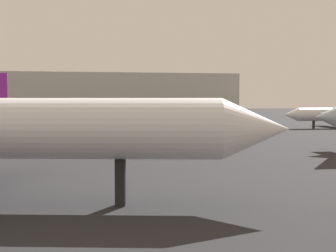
{
  "coord_description": "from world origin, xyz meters",
  "views": [
    {
      "loc": [
        -2.53,
        -8.45,
        5.27
      ],
      "look_at": [
        5.25,
        41.15,
        2.42
      ],
      "focal_mm": 46.57,
      "sensor_mm": 36.0,
      "label": 1
    }
  ],
  "objects": [
    {
      "name": "terminal_building",
      "position": [
        2.16,
        118.5,
        6.4
      ],
      "size": [
        65.67,
        25.73,
        12.81
      ],
      "primitive_type": "cube",
      "color": "#B7B7B2",
      "rests_on": "ground_plane"
    },
    {
      "name": "airplane_far_left",
      "position": [
        -9.68,
        60.48,
        3.32
      ],
      "size": [
        25.02,
        21.89,
        9.65
      ],
      "rotation": [
        0.0,
        0.0,
        -0.22
      ],
      "color": "silver",
      "rests_on": "ground_plane"
    }
  ]
}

